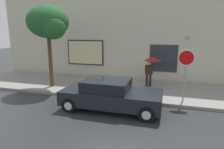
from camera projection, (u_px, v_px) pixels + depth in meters
name	position (u px, v px, depth m)	size (l,w,h in m)	color
ground_plane	(106.00, 108.00, 8.94)	(60.00, 60.00, 0.00)	#282B2D
sidewalk	(121.00, 89.00, 11.74)	(20.00, 4.00, 0.15)	gray
building_facade	(130.00, 31.00, 13.34)	(20.00, 0.67, 7.00)	beige
parked_car	(111.00, 95.00, 8.75)	(4.44, 1.95, 1.36)	black
fire_hydrant	(110.00, 86.00, 10.87)	(0.30, 0.44, 0.72)	red
pedestrian_with_umbrella	(152.00, 63.00, 11.60)	(1.06, 1.06, 1.83)	black
street_tree	(49.00, 23.00, 11.13)	(2.50, 2.12, 4.79)	#4C3823
stop_sign	(186.00, 65.00, 9.02)	(0.76, 0.10, 2.51)	gray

